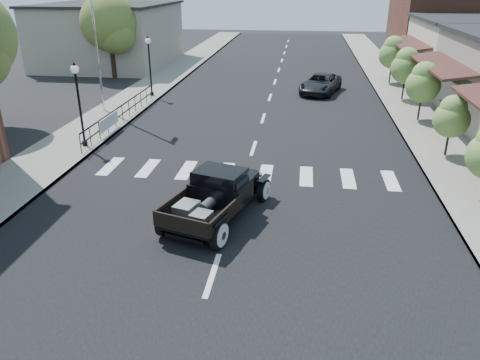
# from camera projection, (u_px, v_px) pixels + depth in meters

# --- Properties ---
(ground) EXTENTS (120.00, 120.00, 0.00)m
(ground) POSITION_uv_depth(u_px,v_px,m) (230.00, 221.00, 14.92)
(ground) COLOR black
(ground) RESTS_ON ground
(road) EXTENTS (14.00, 80.00, 0.02)m
(road) POSITION_uv_depth(u_px,v_px,m) (267.00, 105.00, 28.56)
(road) COLOR black
(road) RESTS_ON ground
(road_markings) EXTENTS (12.00, 60.00, 0.06)m
(road_markings) POSITION_uv_depth(u_px,v_px,m) (260.00, 129.00, 24.02)
(road_markings) COLOR silver
(road_markings) RESTS_ON ground
(sidewalk_left) EXTENTS (3.00, 80.00, 0.15)m
(sidewalk_left) POSITION_uv_depth(u_px,v_px,m) (134.00, 100.00, 29.58)
(sidewalk_left) COLOR gray
(sidewalk_left) RESTS_ON ground
(sidewalk_right) EXTENTS (3.00, 80.00, 0.15)m
(sidewalk_right) POSITION_uv_depth(u_px,v_px,m) (412.00, 109.00, 27.50)
(sidewalk_right) COLOR gray
(sidewalk_right) RESTS_ON ground
(low_building_left) EXTENTS (10.00, 12.00, 5.00)m
(low_building_left) POSITION_uv_depth(u_px,v_px,m) (110.00, 35.00, 41.24)
(low_building_left) COLOR #A79D8C
(low_building_left) RESTS_ON ground
(far_building_right) EXTENTS (11.00, 10.00, 7.00)m
(far_building_right) POSITION_uv_depth(u_px,v_px,m) (461.00, 24.00, 40.75)
(far_building_right) COLOR brown
(far_building_right) RESTS_ON ground
(railing) EXTENTS (0.08, 10.00, 1.00)m
(railing) POSITION_uv_depth(u_px,v_px,m) (122.00, 112.00, 24.65)
(railing) COLOR black
(railing) RESTS_ON sidewalk_left
(banner) EXTENTS (0.04, 2.20, 0.60)m
(banner) POSITION_uv_depth(u_px,v_px,m) (109.00, 127.00, 22.90)
(banner) COLOR silver
(banner) RESTS_ON sidewalk_left
(lamp_post_b) EXTENTS (0.36, 0.36, 3.72)m
(lamp_post_b) POSITION_uv_depth(u_px,v_px,m) (80.00, 105.00, 20.51)
(lamp_post_b) COLOR black
(lamp_post_b) RESTS_ON sidewalk_left
(lamp_post_c) EXTENTS (0.36, 0.36, 3.72)m
(lamp_post_c) POSITION_uv_depth(u_px,v_px,m) (150.00, 66.00, 29.61)
(lamp_post_c) COLOR black
(lamp_post_c) RESTS_ON sidewalk_left
(flagpole) EXTENTS (0.12, 0.12, 11.65)m
(flagpole) POSITION_uv_depth(u_px,v_px,m) (91.00, 2.00, 24.60)
(flagpole) COLOR silver
(flagpole) RESTS_ON sidewalk_left
(big_tree_far) EXTENTS (4.26, 4.26, 6.25)m
(big_tree_far) POSITION_uv_depth(u_px,v_px,m) (111.00, 36.00, 35.23)
(big_tree_far) COLOR #53662B
(big_tree_far) RESTS_ON ground
(small_tree_b) EXTENTS (1.50, 1.50, 2.50)m
(small_tree_b) POSITION_uv_depth(u_px,v_px,m) (450.00, 127.00, 19.61)
(small_tree_b) COLOR olive
(small_tree_b) RESTS_ON sidewalk_right
(small_tree_c) EXTENTS (1.77, 1.77, 2.96)m
(small_tree_c) POSITION_uv_depth(u_px,v_px,m) (422.00, 92.00, 24.54)
(small_tree_c) COLOR olive
(small_tree_c) RESTS_ON sidewalk_right
(small_tree_d) EXTENTS (1.84, 1.84, 3.06)m
(small_tree_d) POSITION_uv_depth(u_px,v_px,m) (405.00, 75.00, 28.78)
(small_tree_d) COLOR olive
(small_tree_d) RESTS_ON sidewalk_right
(small_tree_e) EXTENTS (1.90, 1.90, 3.17)m
(small_tree_e) POSITION_uv_depth(u_px,v_px,m) (392.00, 60.00, 33.41)
(small_tree_e) COLOR olive
(small_tree_e) RESTS_ON sidewalk_right
(hotrod_pickup) EXTENTS (3.49, 5.14, 1.63)m
(hotrod_pickup) POSITION_uv_depth(u_px,v_px,m) (217.00, 195.00, 14.81)
(hotrod_pickup) COLOR black
(hotrod_pickup) RESTS_ON ground
(second_car) EXTENTS (3.23, 4.92, 1.26)m
(second_car) POSITION_uv_depth(u_px,v_px,m) (321.00, 84.00, 31.36)
(second_car) COLOR black
(second_car) RESTS_ON ground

